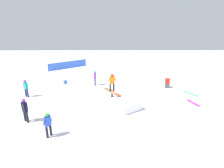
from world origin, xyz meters
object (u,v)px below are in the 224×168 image
Objects in this scene: folding_chair at (167,83)px; main_rider_on_rail at (112,83)px; bystander_purple at (95,77)px; bystander_blue at (48,124)px; rail_feature at (112,93)px; backpack_on_snow at (65,82)px; bystander_teal at (26,87)px; bystander_black at (25,109)px; loose_snowboard_magenta at (193,103)px; loose_snowboard_cyan at (190,94)px.

main_rider_on_rail is at bearing -135.81° from folding_chair.
bystander_blue is at bearing -25.59° from bystander_purple.
rail_feature is 5.40× the size of backpack_on_snow.
bystander_teal is at bearing 51.29° from rail_feature.
bystander_black is 1.11× the size of loose_snowboard_magenta.
folding_chair reaches higher than backpack_on_snow.
rail_feature reaches higher than loose_snowboard_magenta.
bystander_teal is 4.21m from backpack_on_snow.
bystander_teal is at bearing -116.37° from loose_snowboard_cyan.
loose_snowboard_cyan is (-2.35, -8.34, -0.82)m from bystander_purple.
rail_feature is 6.08m from bystander_black.
bystander_purple reaches higher than folding_chair.
bystander_black is (-3.22, 5.16, -0.60)m from main_rider_on_rail.
loose_snowboard_magenta is at bearing -61.05° from folding_chair.
folding_chair is at bearing -93.50° from rail_feature.
loose_snowboard_cyan and loose_snowboard_magenta have the same top height.
rail_feature is 1.24× the size of bystander_purple.
loose_snowboard_cyan is 2.01m from loose_snowboard_magenta.
bystander_black is 12.74m from loose_snowboard_cyan.
bystander_teal reaches higher than bystander_blue.
main_rider_on_rail is 4.05m from bystander_purple.
rail_feature is 1.26× the size of bystander_teal.
bystander_purple is at bearing 44.66° from loose_snowboard_magenta.
folding_chair reaches higher than rail_feature.
bystander_blue is at bearing 155.56° from bystander_teal.
bystander_blue is 0.91× the size of bystander_black.
backpack_on_snow is (0.56, 3.07, -0.66)m from bystander_purple.
backpack_on_snow is at bearing 122.78° from bystander_black.
main_rider_on_rail reaches higher than bystander_blue.
bystander_blue is 3.99× the size of backpack_on_snow.
loose_snowboard_magenta is (-4.26, -7.70, -0.82)m from bystander_purple.
bystander_blue is at bearing -2.59° from bystander_black.
loose_snowboard_cyan is 11.77m from backpack_on_snow.
bystander_purple is 8.70m from loose_snowboard_cyan.
backpack_on_snow is at bearing 15.15° from rail_feature.
backpack_on_snow is at bearing 29.59° from main_rider_on_rail.
bystander_teal reaches higher than folding_chair.
rail_feature is 1.26× the size of loose_snowboard_cyan.
bystander_black is (1.50, 1.86, 0.07)m from bystander_blue.
bystander_blue is 1.01× the size of loose_snowboard_magenta.
bystander_black reaches higher than rail_feature.
bystander_teal is at bearing 150.48° from bystander_black.
main_rider_on_rail is at bearing 9.65° from bystander_purple.
backpack_on_snow is (2.92, 11.41, 0.16)m from loose_snowboard_cyan.
main_rider_on_rail is 1.04× the size of bystander_blue.
loose_snowboard_magenta is (4.12, -9.39, -0.75)m from bystander_blue.
bystander_purple is 1.02× the size of loose_snowboard_cyan.
bystander_purple is at bearing 99.17° from bystander_black.
backpack_on_snow is (4.22, 4.68, -1.26)m from main_rider_on_rail.
bystander_blue is 0.93× the size of loose_snowboard_cyan.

